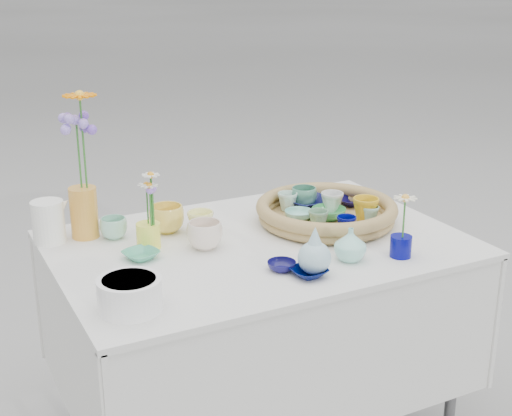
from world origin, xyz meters
name	(u,v)px	position (x,y,z in m)	size (l,w,h in m)	color
wicker_tray	(326,212)	(0.28, 0.05, 0.80)	(0.47, 0.47, 0.08)	olive
tray_ceramic_0	(307,202)	(0.28, 0.17, 0.80)	(0.15, 0.15, 0.04)	#0E1145
tray_ceramic_1	(352,201)	(0.43, 0.12, 0.80)	(0.11, 0.11, 0.03)	black
tray_ceramic_2	(366,210)	(0.38, -0.04, 0.82)	(0.09, 0.09, 0.08)	gold
tray_ceramic_3	(329,214)	(0.28, 0.04, 0.80)	(0.11, 0.11, 0.04)	#3F9F57
tray_ceramic_4	(318,220)	(0.20, -0.03, 0.81)	(0.07, 0.07, 0.06)	gray
tray_ceramic_5	(299,215)	(0.19, 0.08, 0.80)	(0.10, 0.10, 0.03)	#8DD8C7
tray_ceramic_6	(288,202)	(0.20, 0.17, 0.82)	(0.07, 0.07, 0.06)	silver
tray_ceramic_7	(332,203)	(0.32, 0.09, 0.82)	(0.08, 0.08, 0.07)	silver
tray_ceramic_8	(327,197)	(0.39, 0.21, 0.79)	(0.09, 0.09, 0.02)	#859DCB
tray_ceramic_9	(346,225)	(0.26, -0.10, 0.81)	(0.06, 0.06, 0.06)	#020767
tray_ceramic_10	(299,230)	(0.13, -0.03, 0.80)	(0.10, 0.10, 0.02)	#E4CB75
tray_ceramic_11	(370,214)	(0.38, -0.06, 0.81)	(0.06, 0.06, 0.06)	#96CCB7
tray_ceramic_12	(304,197)	(0.27, 0.18, 0.82)	(0.09, 0.09, 0.07)	#4A8970
loose_ceramic_0	(167,219)	(-0.23, 0.21, 0.81)	(0.11, 0.11, 0.09)	#F1CF55
loose_ceramic_1	(201,223)	(-0.14, 0.14, 0.80)	(0.08, 0.08, 0.08)	#FFFD97
loose_ceramic_2	(141,255)	(-0.37, 0.03, 0.78)	(0.10, 0.10, 0.02)	#47AA83
loose_ceramic_3	(205,235)	(-0.17, 0.02, 0.81)	(0.11, 0.11, 0.09)	silver
loose_ceramic_4	(282,266)	(-0.04, -0.23, 0.78)	(0.08, 0.08, 0.03)	#110E4C
loose_ceramic_5	(114,228)	(-0.40, 0.23, 0.80)	(0.09, 0.09, 0.07)	#91D0B6
loose_ceramic_6	(309,272)	(0.00, -0.30, 0.78)	(0.10, 0.10, 0.02)	#00083D
fluted_bowl	(130,294)	(-0.50, -0.27, 0.81)	(0.16, 0.16, 0.08)	white
bud_vase_paleblue	(315,249)	(0.03, -0.29, 0.84)	(0.09, 0.09, 0.15)	#9FC9D4
bud_vase_seafoam	(350,244)	(0.17, -0.25, 0.81)	(0.10, 0.10, 0.10)	#96E2CF
bud_vase_cobalt	(401,246)	(0.32, -0.30, 0.80)	(0.06, 0.06, 0.06)	#030572
single_daisy	(404,218)	(0.32, -0.31, 0.89)	(0.08, 0.08, 0.14)	white
tall_vase_yellow	(84,212)	(-0.47, 0.29, 0.85)	(0.09, 0.09, 0.16)	gold
gerbera	(83,142)	(-0.46, 0.28, 1.07)	(0.12, 0.12, 0.31)	orange
hydrangea	(79,157)	(-0.47, 0.29, 1.03)	(0.08, 0.08, 0.28)	#774DCE
white_pitcher	(48,222)	(-0.58, 0.29, 0.83)	(0.14, 0.10, 0.13)	white
daisy_cup	(149,236)	(-0.32, 0.11, 0.80)	(0.07, 0.07, 0.08)	#F7F848
daisy_posy	(147,199)	(-0.32, 0.10, 0.92)	(0.08, 0.08, 0.16)	silver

